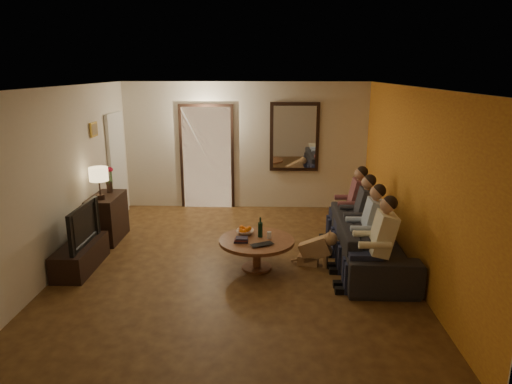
{
  "coord_description": "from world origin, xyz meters",
  "views": [
    {
      "loc": [
        0.5,
        -6.3,
        2.83
      ],
      "look_at": [
        0.3,
        0.3,
        1.05
      ],
      "focal_mm": 32.0,
      "sensor_mm": 36.0,
      "label": 1
    }
  ],
  "objects_px": {
    "dog": "(315,248)",
    "laptop": "(263,246)",
    "tv_stand": "(81,256)",
    "person_b": "(368,232)",
    "tv": "(77,225)",
    "bowl": "(245,232)",
    "wine_bottle": "(260,227)",
    "dresser": "(108,218)",
    "coffee_table": "(257,254)",
    "sofa": "(369,241)",
    "person_a": "(377,248)",
    "person_d": "(353,207)",
    "person_c": "(360,219)",
    "table_lamp": "(99,183)"
  },
  "relations": [
    {
      "from": "person_d",
      "to": "bowl",
      "type": "bearing_deg",
      "value": -152.32
    },
    {
      "from": "person_d",
      "to": "tv_stand",
      "type": "bearing_deg",
      "value": -163.52
    },
    {
      "from": "wine_bottle",
      "to": "dresser",
      "type": "bearing_deg",
      "value": 159.15
    },
    {
      "from": "sofa",
      "to": "coffee_table",
      "type": "xyz_separation_m",
      "value": [
        -1.67,
        -0.24,
        -0.13
      ]
    },
    {
      "from": "dresser",
      "to": "table_lamp",
      "type": "xyz_separation_m",
      "value": [
        0.0,
        -0.22,
        0.66
      ]
    },
    {
      "from": "tv_stand",
      "to": "person_b",
      "type": "bearing_deg",
      "value": 0.37
    },
    {
      "from": "wine_bottle",
      "to": "dog",
      "type": "bearing_deg",
      "value": 2.37
    },
    {
      "from": "dog",
      "to": "wine_bottle",
      "type": "bearing_deg",
      "value": -163.27
    },
    {
      "from": "tv",
      "to": "person_a",
      "type": "height_order",
      "value": "person_a"
    },
    {
      "from": "person_d",
      "to": "bowl",
      "type": "relative_size",
      "value": 4.63
    },
    {
      "from": "person_b",
      "to": "person_d",
      "type": "xyz_separation_m",
      "value": [
        0.0,
        1.2,
        0.0
      ]
    },
    {
      "from": "tv_stand",
      "to": "person_a",
      "type": "bearing_deg",
      "value": -7.87
    },
    {
      "from": "tv_stand",
      "to": "person_d",
      "type": "relative_size",
      "value": 0.95
    },
    {
      "from": "person_d",
      "to": "laptop",
      "type": "xyz_separation_m",
      "value": [
        -1.47,
        -1.42,
        -0.14
      ]
    },
    {
      "from": "tv_stand",
      "to": "dresser",
      "type": "bearing_deg",
      "value": 90.0
    },
    {
      "from": "dog",
      "to": "laptop",
      "type": "distance_m",
      "value": 0.89
    },
    {
      "from": "sofa",
      "to": "coffee_table",
      "type": "bearing_deg",
      "value": 98.9
    },
    {
      "from": "tv",
      "to": "wine_bottle",
      "type": "xyz_separation_m",
      "value": [
        2.62,
        0.19,
        -0.07
      ]
    },
    {
      "from": "tv_stand",
      "to": "bowl",
      "type": "bearing_deg",
      "value": 7.31
    },
    {
      "from": "dresser",
      "to": "person_d",
      "type": "distance_m",
      "value": 4.15
    },
    {
      "from": "dresser",
      "to": "person_c",
      "type": "height_order",
      "value": "person_c"
    },
    {
      "from": "dresser",
      "to": "sofa",
      "type": "distance_m",
      "value": 4.33
    },
    {
      "from": "table_lamp",
      "to": "person_c",
      "type": "distance_m",
      "value": 4.18
    },
    {
      "from": "tv",
      "to": "bowl",
      "type": "xyz_separation_m",
      "value": [
        2.39,
        0.31,
        -0.19
      ]
    },
    {
      "from": "dresser",
      "to": "coffee_table",
      "type": "xyz_separation_m",
      "value": [
        2.57,
        -1.1,
        -0.17
      ]
    },
    {
      "from": "tv_stand",
      "to": "laptop",
      "type": "height_order",
      "value": "laptop"
    },
    {
      "from": "table_lamp",
      "to": "person_b",
      "type": "relative_size",
      "value": 0.45
    },
    {
      "from": "tv",
      "to": "person_a",
      "type": "xyz_separation_m",
      "value": [
        4.15,
        -0.57,
        -0.07
      ]
    },
    {
      "from": "dresser",
      "to": "tv",
      "type": "bearing_deg",
      "value": -90.0
    },
    {
      "from": "tv_stand",
      "to": "person_d",
      "type": "bearing_deg",
      "value": 16.48
    },
    {
      "from": "tv_stand",
      "to": "person_d",
      "type": "height_order",
      "value": "person_d"
    },
    {
      "from": "bowl",
      "to": "wine_bottle",
      "type": "xyz_separation_m",
      "value": [
        0.23,
        -0.12,
        0.12
      ]
    },
    {
      "from": "coffee_table",
      "to": "laptop",
      "type": "relative_size",
      "value": 3.32
    },
    {
      "from": "coffee_table",
      "to": "person_a",
      "type": "bearing_deg",
      "value": -22.77
    },
    {
      "from": "sofa",
      "to": "person_c",
      "type": "relative_size",
      "value": 2.01
    },
    {
      "from": "dog",
      "to": "wine_bottle",
      "type": "relative_size",
      "value": 1.81
    },
    {
      "from": "table_lamp",
      "to": "wine_bottle",
      "type": "relative_size",
      "value": 1.74
    },
    {
      "from": "bowl",
      "to": "laptop",
      "type": "height_order",
      "value": "bowl"
    },
    {
      "from": "person_d",
      "to": "coffee_table",
      "type": "height_order",
      "value": "person_d"
    },
    {
      "from": "tv",
      "to": "laptop",
      "type": "relative_size",
      "value": 3.09
    },
    {
      "from": "wine_bottle",
      "to": "table_lamp",
      "type": "bearing_deg",
      "value": 163.46
    },
    {
      "from": "bowl",
      "to": "person_b",
      "type": "bearing_deg",
      "value": -9.08
    },
    {
      "from": "person_c",
      "to": "dog",
      "type": "height_order",
      "value": "person_c"
    },
    {
      "from": "person_a",
      "to": "wine_bottle",
      "type": "height_order",
      "value": "person_a"
    },
    {
      "from": "dresser",
      "to": "bowl",
      "type": "height_order",
      "value": "dresser"
    },
    {
      "from": "coffee_table",
      "to": "wine_bottle",
      "type": "bearing_deg",
      "value": 63.43
    },
    {
      "from": "person_b",
      "to": "tv_stand",
      "type": "bearing_deg",
      "value": -179.63
    },
    {
      "from": "tv_stand",
      "to": "table_lamp",
      "type": "bearing_deg",
      "value": 90.0
    },
    {
      "from": "tv_stand",
      "to": "person_c",
      "type": "height_order",
      "value": "person_c"
    },
    {
      "from": "sofa",
      "to": "laptop",
      "type": "height_order",
      "value": "sofa"
    }
  ]
}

